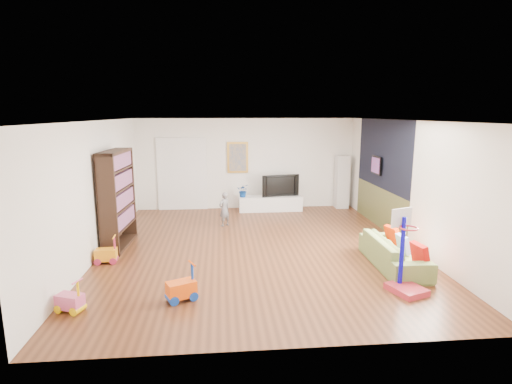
{
  "coord_description": "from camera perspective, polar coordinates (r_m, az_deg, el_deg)",
  "views": [
    {
      "loc": [
        -0.77,
        -8.13,
        2.85
      ],
      "look_at": [
        0.0,
        0.4,
        1.15
      ],
      "focal_mm": 28.0,
      "sensor_mm": 36.0,
      "label": 1
    }
  ],
  "objects": [
    {
      "name": "floor",
      "position": [
        8.65,
        0.24,
        -8.01
      ],
      "size": [
        6.5,
        7.5,
        0.0
      ],
      "primitive_type": "cube",
      "color": "brown",
      "rests_on": "ground"
    },
    {
      "name": "ceiling",
      "position": [
        8.17,
        0.26,
        10.17
      ],
      "size": [
        6.5,
        7.5,
        0.0
      ],
      "primitive_type": "cube",
      "color": "white",
      "rests_on": "ground"
    },
    {
      "name": "wall_back",
      "position": [
        12.0,
        -1.44,
        4.04
      ],
      "size": [
        6.5,
        0.0,
        2.7
      ],
      "primitive_type": "cube",
      "color": "white",
      "rests_on": "ground"
    },
    {
      "name": "wall_front",
      "position": [
        4.69,
        4.59,
        -7.44
      ],
      "size": [
        6.5,
        0.0,
        2.7
      ],
      "primitive_type": "cube",
      "color": "white",
      "rests_on": "ground"
    },
    {
      "name": "wall_left",
      "position": [
        8.63,
        -21.77,
        0.41
      ],
      "size": [
        0.0,
        7.5,
        2.7
      ],
      "primitive_type": "cube",
      "color": "white",
      "rests_on": "ground"
    },
    {
      "name": "wall_right",
      "position": [
        9.19,
        20.86,
        1.09
      ],
      "size": [
        0.0,
        7.5,
        2.7
      ],
      "primitive_type": "cube",
      "color": "silver",
      "rests_on": "ground"
    },
    {
      "name": "navy_accent",
      "position": [
        10.39,
        17.63,
        5.17
      ],
      "size": [
        0.01,
        3.2,
        1.7
      ],
      "primitive_type": "cube",
      "color": "black",
      "rests_on": "wall_right"
    },
    {
      "name": "olive_wainscot",
      "position": [
        10.6,
        17.2,
        -2.1
      ],
      "size": [
        0.01,
        3.2,
        1.0
      ],
      "primitive_type": "cube",
      "color": "brown",
      "rests_on": "wall_right"
    },
    {
      "name": "doorway",
      "position": [
        12.03,
        -10.49,
        2.43
      ],
      "size": [
        1.45,
        0.06,
        2.1
      ],
      "primitive_type": "cube",
      "color": "white",
      "rests_on": "ground"
    },
    {
      "name": "painting_back",
      "position": [
        11.92,
        -2.63,
        4.95
      ],
      "size": [
        0.62,
        0.06,
        0.92
      ],
      "primitive_type": "cube",
      "color": "gold",
      "rests_on": "wall_back"
    },
    {
      "name": "artwork_right",
      "position": [
        10.58,
        16.79,
        3.69
      ],
      "size": [
        0.04,
        0.56,
        0.46
      ],
      "primitive_type": "cube",
      "color": "#7F3F8C",
      "rests_on": "wall_right"
    },
    {
      "name": "media_console",
      "position": [
        11.83,
        2.07,
        -1.65
      ],
      "size": [
        1.86,
        0.47,
        0.43
      ],
      "primitive_type": "cube",
      "rotation": [
        0.0,
        0.0,
        0.01
      ],
      "color": "white",
      "rests_on": "ground"
    },
    {
      "name": "tall_cabinet",
      "position": [
        12.38,
        12.16,
        1.42
      ],
      "size": [
        0.38,
        0.38,
        1.6
      ],
      "primitive_type": "cube",
      "rotation": [
        0.0,
        0.0,
        -0.01
      ],
      "color": "silver",
      "rests_on": "ground"
    },
    {
      "name": "bookshelf",
      "position": [
        9.03,
        -19.18,
        -0.96
      ],
      "size": [
        0.45,
        1.44,
        2.08
      ],
      "primitive_type": "cube",
      "rotation": [
        0.0,
        0.0,
        -0.05
      ],
      "color": "black",
      "rests_on": "ground"
    },
    {
      "name": "sofa",
      "position": [
        8.02,
        19.09,
        -8.16
      ],
      "size": [
        0.76,
        1.88,
        0.54
      ],
      "primitive_type": "imported",
      "rotation": [
        0.0,
        0.0,
        1.55
      ],
      "color": "olive",
      "rests_on": "ground"
    },
    {
      "name": "basketball_hoop",
      "position": [
        6.84,
        21.06,
        -8.04
      ],
      "size": [
        0.63,
        0.69,
        1.36
      ],
      "primitive_type": "cube",
      "rotation": [
        0.0,
        0.0,
        0.35
      ],
      "color": "#B02835",
      "rests_on": "ground"
    },
    {
      "name": "ride_on_yellow",
      "position": [
        8.27,
        -20.68,
        -7.75
      ],
      "size": [
        0.41,
        0.27,
        0.53
      ],
      "primitive_type": "cube",
      "rotation": [
        0.0,
        0.0,
        0.06
      ],
      "color": "orange",
      "rests_on": "ground"
    },
    {
      "name": "ride_on_orange",
      "position": [
        6.38,
        -10.67,
        -12.63
      ],
      "size": [
        0.51,
        0.43,
        0.58
      ],
      "primitive_type": "cube",
      "rotation": [
        0.0,
        0.0,
        0.43
      ],
      "color": "#F8540C",
      "rests_on": "ground"
    },
    {
      "name": "ride_on_pink",
      "position": [
        6.56,
        -25.11,
        -13.25
      ],
      "size": [
        0.43,
        0.35,
        0.5
      ],
      "primitive_type": "cube",
      "rotation": [
        0.0,
        0.0,
        -0.36
      ],
      "color": "#D3507C",
      "rests_on": "ground"
    },
    {
      "name": "child",
      "position": [
        10.21,
        -4.55,
        -2.47
      ],
      "size": [
        0.38,
        0.37,
        0.88
      ],
      "primitive_type": "imported",
      "rotation": [
        0.0,
        0.0,
        3.84
      ],
      "color": "slate",
      "rests_on": "ground"
    },
    {
      "name": "tv",
      "position": [
        11.83,
        3.37,
        1.01
      ],
      "size": [
        1.13,
        0.35,
        0.65
      ],
      "primitive_type": "imported",
      "rotation": [
        0.0,
        0.0,
        0.19
      ],
      "color": "black",
      "rests_on": "media_console"
    },
    {
      "name": "vase_plant",
      "position": [
        11.66,
        -1.83,
        0.22
      ],
      "size": [
        0.38,
        0.34,
        0.39
      ],
      "primitive_type": "imported",
      "rotation": [
        0.0,
        0.0,
        -0.13
      ],
      "color": "navy",
      "rests_on": "media_console"
    },
    {
      "name": "pillow_left",
      "position": [
        7.58,
        22.38,
        -8.26
      ],
      "size": [
        0.16,
        0.41,
        0.4
      ],
      "primitive_type": "cube",
      "rotation": [
        0.0,
        0.0,
        0.14
      ],
      "color": "#B00F0A",
      "rests_on": "sofa"
    },
    {
      "name": "pillow_center",
      "position": [
        8.05,
        20.27,
        -6.98
      ],
      "size": [
        0.11,
        0.35,
        0.34
      ],
      "primitive_type": "cube",
      "rotation": [
        0.0,
        0.0,
        0.06
      ],
      "color": "silver",
      "rests_on": "sofa"
    },
    {
      "name": "pillow_right",
      "position": [
        8.56,
        18.89,
        -5.83
      ],
      "size": [
        0.18,
        0.37,
        0.36
      ],
      "primitive_type": "cube",
      "rotation": [
        0.0,
        0.0,
        0.25
      ],
      "color": "#BD2000",
      "rests_on": "sofa"
    }
  ]
}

